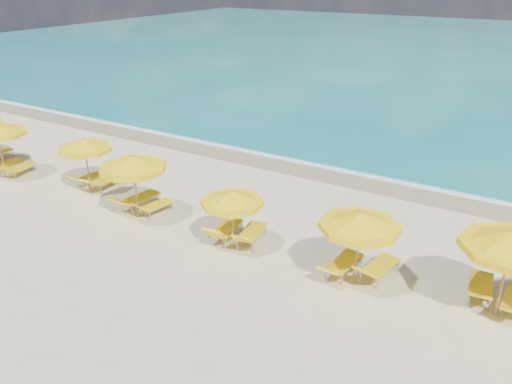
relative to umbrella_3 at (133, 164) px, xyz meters
The scene contains 21 objects.
ground_plane 4.52m from the umbrella_3, ahead, with size 120.00×120.00×0.00m, color beige.
ocean 48.57m from the umbrella_3, 85.29° to the left, with size 120.00×80.00×0.30m, color #157776.
wet_sand_band 8.98m from the umbrella_3, 62.82° to the left, with size 120.00×2.60×0.01m, color tan.
foam_line 9.68m from the umbrella_3, 65.04° to the left, with size 120.00×1.20×0.03m, color white.
whitecap_near 17.61m from the umbrella_3, 96.61° to the left, with size 14.00×0.36×0.05m, color white.
umbrella_2 3.62m from the umbrella_3, 165.99° to the left, with size 2.70×2.70×2.24m.
umbrella_3 is the anchor object (origin of this frame).
umbrella_4 4.26m from the umbrella_3, ahead, with size 2.55×2.55×2.08m.
umbrella_5 8.43m from the umbrella_3, ahead, with size 3.05×3.05×2.36m.
umbrella_6 12.22m from the umbrella_3, ahead, with size 3.07×3.07×2.61m.
lounger_1_left 8.48m from the umbrella_3, behind, with size 0.79×1.89×0.77m.
lounger_1_right 7.58m from the umbrella_3, behind, with size 0.84×1.73×0.81m.
lounger_2_left 4.51m from the umbrella_3, 162.30° to the left, with size 0.76×1.69×0.66m.
lounger_2_right 3.74m from the umbrella_3, 156.74° to the left, with size 0.66×1.90×0.78m.
lounger_3_left 1.99m from the umbrella_3, 127.72° to the left, with size 0.97×2.12×0.81m.
lounger_3_right 2.00m from the umbrella_3, 53.72° to the left, with size 0.80×1.67×0.72m.
lounger_4_left 4.18m from the umbrella_3, ahead, with size 0.93×1.96×0.93m.
lounger_4_right 5.02m from the umbrella_3, ahead, with size 1.00×1.98×0.86m.
lounger_5_left 8.18m from the umbrella_3, ahead, with size 0.82×1.97×0.76m.
lounger_5_right 9.17m from the umbrella_3, ahead, with size 0.96×1.95×0.83m.
lounger_6_left 11.90m from the umbrella_3, ahead, with size 0.76×1.90×0.80m.
Camera 1 is at (8.28, -12.33, 8.47)m, focal length 35.00 mm.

